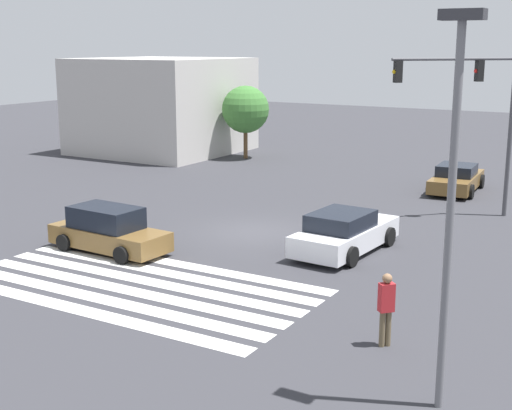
{
  "coord_description": "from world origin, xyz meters",
  "views": [
    {
      "loc": [
        13.53,
        -22.96,
        7.11
      ],
      "look_at": [
        0.0,
        0.0,
        1.08
      ],
      "focal_mm": 50.0,
      "sensor_mm": 36.0,
      "label": 1
    }
  ],
  "objects_px": {
    "car_2": "(456,179)",
    "car_1": "(108,231)",
    "traffic_signal_mast": "(478,102)",
    "street_light_pole_a": "(452,179)",
    "car_0": "(344,233)",
    "pedestrian": "(386,305)",
    "tree_corner_a": "(245,110)"
  },
  "relations": [
    {
      "from": "car_1",
      "to": "street_light_pole_a",
      "type": "relative_size",
      "value": 0.59
    },
    {
      "from": "street_light_pole_a",
      "to": "tree_corner_a",
      "type": "xyz_separation_m",
      "value": [
        -19.91,
        25.25,
        -1.56
      ]
    },
    {
      "from": "car_1",
      "to": "pedestrian",
      "type": "relative_size",
      "value": 2.49
    },
    {
      "from": "car_0",
      "to": "pedestrian",
      "type": "distance_m",
      "value": 7.97
    },
    {
      "from": "tree_corner_a",
      "to": "street_light_pole_a",
      "type": "bearing_deg",
      "value": -51.74
    },
    {
      "from": "street_light_pole_a",
      "to": "tree_corner_a",
      "type": "relative_size",
      "value": 1.68
    },
    {
      "from": "car_0",
      "to": "car_2",
      "type": "bearing_deg",
      "value": 1.25
    },
    {
      "from": "car_1",
      "to": "pedestrian",
      "type": "distance_m",
      "value": 11.56
    },
    {
      "from": "car_0",
      "to": "tree_corner_a",
      "type": "height_order",
      "value": "tree_corner_a"
    },
    {
      "from": "car_1",
      "to": "car_2",
      "type": "relative_size",
      "value": 0.95
    },
    {
      "from": "car_0",
      "to": "car_2",
      "type": "relative_size",
      "value": 1.03
    },
    {
      "from": "car_1",
      "to": "tree_corner_a",
      "type": "height_order",
      "value": "tree_corner_a"
    },
    {
      "from": "car_1",
      "to": "street_light_pole_a",
      "type": "bearing_deg",
      "value": -17.68
    },
    {
      "from": "pedestrian",
      "to": "street_light_pole_a",
      "type": "height_order",
      "value": "street_light_pole_a"
    },
    {
      "from": "car_0",
      "to": "car_2",
      "type": "distance_m",
      "value": 12.47
    },
    {
      "from": "car_2",
      "to": "street_light_pole_a",
      "type": "distance_m",
      "value": 22.6
    },
    {
      "from": "car_2",
      "to": "car_1",
      "type": "bearing_deg",
      "value": 151.06
    },
    {
      "from": "car_0",
      "to": "tree_corner_a",
      "type": "bearing_deg",
      "value": 44.33
    },
    {
      "from": "traffic_signal_mast",
      "to": "pedestrian",
      "type": "distance_m",
      "value": 14.73
    },
    {
      "from": "traffic_signal_mast",
      "to": "street_light_pole_a",
      "type": "xyz_separation_m",
      "value": [
        3.48,
        -16.4,
        -0.16
      ]
    },
    {
      "from": "street_light_pole_a",
      "to": "pedestrian",
      "type": "bearing_deg",
      "value": 131.5
    },
    {
      "from": "traffic_signal_mast",
      "to": "pedestrian",
      "type": "xyz_separation_m",
      "value": [
        1.5,
        -14.16,
        -3.77
      ]
    },
    {
      "from": "street_light_pole_a",
      "to": "car_0",
      "type": "bearing_deg",
      "value": 123.6
    },
    {
      "from": "car_0",
      "to": "tree_corner_a",
      "type": "distance_m",
      "value": 21.43
    },
    {
      "from": "car_1",
      "to": "street_light_pole_a",
      "type": "distance_m",
      "value": 14.65
    },
    {
      "from": "tree_corner_a",
      "to": "car_2",
      "type": "bearing_deg",
      "value": -14.4
    },
    {
      "from": "car_0",
      "to": "traffic_signal_mast",
      "type": "bearing_deg",
      "value": -15.59
    },
    {
      "from": "car_0",
      "to": "street_light_pole_a",
      "type": "height_order",
      "value": "street_light_pole_a"
    },
    {
      "from": "pedestrian",
      "to": "tree_corner_a",
      "type": "xyz_separation_m",
      "value": [
        -17.93,
        23.01,
        2.06
      ]
    },
    {
      "from": "car_2",
      "to": "street_light_pole_a",
      "type": "bearing_deg",
      "value": -169.68
    },
    {
      "from": "traffic_signal_mast",
      "to": "car_1",
      "type": "relative_size",
      "value": 1.49
    },
    {
      "from": "car_1",
      "to": "street_light_pole_a",
      "type": "height_order",
      "value": "street_light_pole_a"
    }
  ]
}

